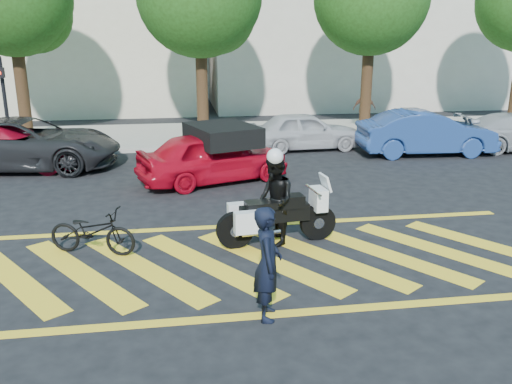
{
  "coord_description": "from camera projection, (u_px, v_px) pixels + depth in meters",
  "views": [
    {
      "loc": [
        -1.07,
        -8.87,
        4.01
      ],
      "look_at": [
        0.39,
        0.87,
        1.05
      ],
      "focal_mm": 38.0,
      "sensor_mm": 36.0,
      "label": 1
    }
  ],
  "objects": [
    {
      "name": "ground",
      "position": [
        241.0,
        263.0,
        9.7
      ],
      "size": [
        90.0,
        90.0,
        0.0
      ],
      "primitive_type": "plane",
      "color": "black",
      "rests_on": "ground"
    },
    {
      "name": "sidewalk",
      "position": [
        203.0,
        135.0,
        21.05
      ],
      "size": [
        60.0,
        5.0,
        0.15
      ],
      "primitive_type": "cube",
      "color": "#9E998E",
      "rests_on": "ground"
    },
    {
      "name": "crosswalk",
      "position": [
        239.0,
        263.0,
        9.7
      ],
      "size": [
        12.33,
        4.0,
        0.01
      ],
      "color": "yellow",
      "rests_on": "ground"
    },
    {
      "name": "building_left",
      "position": [
        30.0,
        9.0,
        27.01
      ],
      "size": [
        16.0,
        8.0,
        10.0
      ],
      "primitive_type": "cube",
      "color": "beige",
      "rests_on": "ground"
    },
    {
      "name": "building_right",
      "position": [
        358.0,
        1.0,
        29.29
      ],
      "size": [
        16.0,
        8.0,
        11.0
      ],
      "primitive_type": "cube",
      "color": "beige",
      "rests_on": "ground"
    },
    {
      "name": "tree_left",
      "position": [
        16.0,
        0.0,
        18.78
      ],
      "size": [
        4.2,
        4.2,
        7.26
      ],
      "color": "black",
      "rests_on": "ground"
    },
    {
      "name": "tree_right",
      "position": [
        374.0,
        1.0,
        20.62
      ],
      "size": [
        4.4,
        4.4,
        7.41
      ],
      "color": "black",
      "rests_on": "ground"
    },
    {
      "name": "signal_pole",
      "position": [
        4.0,
        97.0,
        17.45
      ],
      "size": [
        0.28,
        0.43,
        3.2
      ],
      "color": "black",
      "rests_on": "ground"
    },
    {
      "name": "officer_bike",
      "position": [
        268.0,
        263.0,
        7.65
      ],
      "size": [
        0.49,
        0.67,
        1.68
      ],
      "primitive_type": "imported",
      "rotation": [
        0.0,
        0.0,
        1.41
      ],
      "color": "black",
      "rests_on": "ground"
    },
    {
      "name": "bicycle",
      "position": [
        92.0,
        231.0,
        10.0
      ],
      "size": [
        1.76,
        1.09,
        0.87
      ],
      "primitive_type": "imported",
      "rotation": [
        0.0,
        0.0,
        1.24
      ],
      "color": "black",
      "rests_on": "ground"
    },
    {
      "name": "police_motorcycle",
      "position": [
        275.0,
        216.0,
        10.42
      ],
      "size": [
        2.4,
        0.82,
        1.06
      ],
      "rotation": [
        0.0,
        0.0,
        0.12
      ],
      "color": "black",
      "rests_on": "ground"
    },
    {
      "name": "officer_moto",
      "position": [
        275.0,
        201.0,
        10.34
      ],
      "size": [
        0.76,
        0.92,
        1.75
      ],
      "primitive_type": "imported",
      "rotation": [
        0.0,
        0.0,
        -1.45
      ],
      "color": "black",
      "rests_on": "ground"
    },
    {
      "name": "red_convertible",
      "position": [
        213.0,
        157.0,
        14.68
      ],
      "size": [
        4.43,
        2.92,
        1.4
      ],
      "primitive_type": "imported",
      "rotation": [
        0.0,
        0.0,
        1.91
      ],
      "color": "red",
      "rests_on": "ground"
    },
    {
      "name": "parked_left",
      "position": [
        1.0,
        146.0,
        16.0
      ],
      "size": [
        5.04,
        2.33,
        1.43
      ],
      "primitive_type": "imported",
      "rotation": [
        0.0,
        0.0,
        1.5
      ],
      "color": "#AD0A24",
      "rests_on": "ground"
    },
    {
      "name": "parked_mid_left",
      "position": [
        26.0,
        144.0,
        16.09
      ],
      "size": [
        5.69,
        3.07,
        1.52
      ],
      "primitive_type": "imported",
      "rotation": [
        0.0,
        0.0,
        1.47
      ],
      "color": "black",
      "rests_on": "ground"
    },
    {
      "name": "parked_mid_right",
      "position": [
        305.0,
        131.0,
        18.71
      ],
      "size": [
        3.91,
        1.73,
        1.31
      ],
      "primitive_type": "imported",
      "rotation": [
        0.0,
        0.0,
        1.62
      ],
      "color": "#B5B4B9",
      "rests_on": "ground"
    },
    {
      "name": "parked_right",
      "position": [
        426.0,
        133.0,
        17.89
      ],
      "size": [
        4.53,
        1.79,
        1.47
      ],
      "primitive_type": "imported",
      "rotation": [
        0.0,
        0.0,
        1.52
      ],
      "color": "navy",
      "rests_on": "ground"
    },
    {
      "name": "pedestrian_right",
      "position": [
        364.0,
        109.0,
        21.9
      ],
      "size": [
        0.96,
        0.48,
        1.57
      ],
      "primitive_type": "imported",
      "rotation": [
        0.0,
        0.0,
        3.03
      ],
      "color": "brown",
      "rests_on": "sidewalk"
    }
  ]
}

